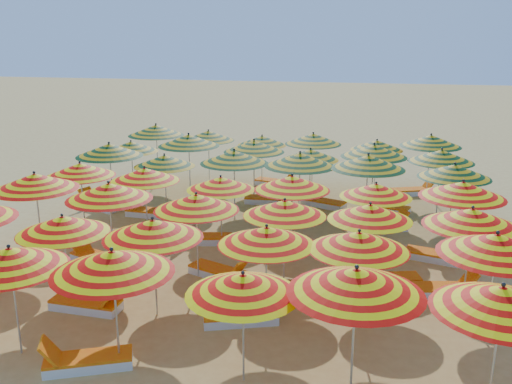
# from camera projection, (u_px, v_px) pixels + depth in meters

# --- Properties ---
(ground) EXTENTS (120.00, 120.00, 0.00)m
(ground) POSITION_uv_depth(u_px,v_px,m) (253.00, 246.00, 17.78)
(ground) COLOR tan
(ground) RESTS_ON ground
(umbrella_1) EXTENTS (2.93, 2.93, 2.41)m
(umbrella_1) POSITION_uv_depth(u_px,v_px,m) (10.00, 258.00, 11.26)
(umbrella_1) COLOR silver
(umbrella_1) RESTS_ON ground
(umbrella_2) EXTENTS (2.90, 2.90, 2.51)m
(umbrella_2) POSITION_uv_depth(u_px,v_px,m) (112.00, 262.00, 10.84)
(umbrella_2) COLOR silver
(umbrella_2) RESTS_ON ground
(umbrella_3) EXTENTS (2.75, 2.75, 2.27)m
(umbrella_3) POSITION_uv_depth(u_px,v_px,m) (243.00, 285.00, 10.37)
(umbrella_3) COLOR silver
(umbrella_3) RESTS_ON ground
(umbrella_4) EXTENTS (2.50, 2.50, 2.57)m
(umbrella_4) POSITION_uv_depth(u_px,v_px,m) (356.00, 281.00, 9.87)
(umbrella_4) COLOR silver
(umbrella_4) RESTS_ON ground
(umbrella_5) EXTENTS (2.82, 2.82, 2.47)m
(umbrella_5) POSITION_uv_depth(u_px,v_px,m) (502.00, 299.00, 9.41)
(umbrella_5) COLOR silver
(umbrella_5) RESTS_ON ground
(umbrella_7) EXTENTS (2.48, 2.48, 2.32)m
(umbrella_7) POSITION_uv_depth(u_px,v_px,m) (63.00, 225.00, 13.45)
(umbrella_7) COLOR silver
(umbrella_7) RESTS_ON ground
(umbrella_8) EXTENTS (2.33, 2.33, 2.43)m
(umbrella_8) POSITION_uv_depth(u_px,v_px,m) (153.00, 229.00, 12.88)
(umbrella_8) COLOR silver
(umbrella_8) RESTS_ON ground
(umbrella_9) EXTENTS (2.29, 2.29, 2.34)m
(umbrella_9) POSITION_uv_depth(u_px,v_px,m) (267.00, 236.00, 12.65)
(umbrella_9) COLOR silver
(umbrella_9) RESTS_ON ground
(umbrella_10) EXTENTS (2.48, 2.48, 2.35)m
(umbrella_10) POSITION_uv_depth(u_px,v_px,m) (359.00, 241.00, 12.32)
(umbrella_10) COLOR silver
(umbrella_10) RESTS_ON ground
(umbrella_11) EXTENTS (2.41, 2.41, 2.53)m
(umbrella_11) POSITION_uv_depth(u_px,v_px,m) (496.00, 245.00, 11.69)
(umbrella_11) COLOR silver
(umbrella_11) RESTS_ON ground
(umbrella_12) EXTENTS (2.51, 2.51, 2.61)m
(umbrella_12) POSITION_uv_depth(u_px,v_px,m) (35.00, 182.00, 16.32)
(umbrella_12) COLOR silver
(umbrella_12) RESTS_ON ground
(umbrella_13) EXTENTS (3.02, 3.02, 2.52)m
(umbrella_13) POSITION_uv_depth(u_px,v_px,m) (109.00, 191.00, 15.61)
(umbrella_13) COLOR silver
(umbrella_13) RESTS_ON ground
(umbrella_14) EXTENTS (2.78, 2.78, 2.40)m
(umbrella_14) POSITION_uv_depth(u_px,v_px,m) (196.00, 202.00, 14.96)
(umbrella_14) COLOR silver
(umbrella_14) RESTS_ON ground
(umbrella_15) EXTENTS (2.42, 2.42, 2.31)m
(umbrella_15) POSITION_uv_depth(u_px,v_px,m) (285.00, 208.00, 14.73)
(umbrella_15) COLOR silver
(umbrella_15) RESTS_ON ground
(umbrella_16) EXTENTS (2.62, 2.62, 2.29)m
(umbrella_16) POSITION_uv_depth(u_px,v_px,m) (370.00, 212.00, 14.44)
(umbrella_16) COLOR silver
(umbrella_16) RESTS_ON ground
(umbrella_17) EXTENTS (2.90, 2.90, 2.46)m
(umbrella_17) POSITION_uv_depth(u_px,v_px,m) (472.00, 218.00, 13.59)
(umbrella_17) COLOR silver
(umbrella_17) RESTS_ON ground
(umbrella_18) EXTENTS (2.44, 2.44, 2.40)m
(umbrella_18) POSITION_uv_depth(u_px,v_px,m) (80.00, 170.00, 18.50)
(umbrella_18) COLOR silver
(umbrella_18) RESTS_ON ground
(umbrella_19) EXTENTS (2.51, 2.51, 2.35)m
(umbrella_19) POSITION_uv_depth(u_px,v_px,m) (145.00, 175.00, 18.05)
(umbrella_19) COLOR silver
(umbrella_19) RESTS_ON ground
(umbrella_20) EXTENTS (2.48, 2.48, 2.23)m
(umbrella_20) POSITION_uv_depth(u_px,v_px,m) (221.00, 183.00, 17.42)
(umbrella_20) COLOR silver
(umbrella_20) RESTS_ON ground
(umbrella_21) EXTENTS (2.38, 2.38, 2.40)m
(umbrella_21) POSITION_uv_depth(u_px,v_px,m) (292.00, 183.00, 16.86)
(umbrella_21) COLOR silver
(umbrella_21) RESTS_ON ground
(umbrella_22) EXTENTS (2.41, 2.41, 2.24)m
(umbrella_22) POSITION_uv_depth(u_px,v_px,m) (376.00, 190.00, 16.63)
(umbrella_22) COLOR silver
(umbrella_22) RESTS_ON ground
(umbrella_23) EXTENTS (3.02, 3.02, 2.52)m
(umbrella_23) POSITION_uv_depth(u_px,v_px,m) (463.00, 190.00, 15.78)
(umbrella_23) COLOR silver
(umbrella_23) RESTS_ON ground
(umbrella_24) EXTENTS (2.91, 2.91, 2.59)m
(umbrella_24) POSITION_uv_depth(u_px,v_px,m) (109.00, 150.00, 20.75)
(umbrella_24) COLOR silver
(umbrella_24) RESTS_ON ground
(umbrella_25) EXTENTS (2.50, 2.50, 2.30)m
(umbrella_25) POSITION_uv_depth(u_px,v_px,m) (165.00, 161.00, 20.15)
(umbrella_25) COLOR silver
(umbrella_25) RESTS_ON ground
(umbrella_26) EXTENTS (2.79, 2.79, 2.54)m
(umbrella_26) POSITION_uv_depth(u_px,v_px,m) (234.00, 157.00, 19.79)
(umbrella_26) COLOR silver
(umbrella_26) RESTS_ON ground
(umbrella_27) EXTENTS (2.81, 2.81, 2.57)m
(umbrella_27) POSITION_uv_depth(u_px,v_px,m) (300.00, 160.00, 19.25)
(umbrella_27) COLOR silver
(umbrella_27) RESTS_ON ground
(umbrella_28) EXTENTS (2.90, 2.90, 2.61)m
(umbrella_28) POSITION_uv_depth(u_px,v_px,m) (368.00, 162.00, 18.75)
(umbrella_28) COLOR silver
(umbrella_28) RESTS_ON ground
(umbrella_29) EXTENTS (2.89, 2.89, 2.45)m
(umbrella_29) POSITION_uv_depth(u_px,v_px,m) (455.00, 171.00, 18.11)
(umbrella_29) COLOR silver
(umbrella_29) RESTS_ON ground
(umbrella_30) EXTENTS (2.21, 2.21, 2.28)m
(umbrella_30) POSITION_uv_depth(u_px,v_px,m) (131.00, 147.00, 22.75)
(umbrella_30) COLOR silver
(umbrella_30) RESTS_ON ground
(umbrella_31) EXTENTS (2.57, 2.57, 2.60)m
(umbrella_31) POSITION_uv_depth(u_px,v_px,m) (189.00, 140.00, 22.52)
(umbrella_31) COLOR silver
(umbrella_31) RESTS_ON ground
(umbrella_32) EXTENTS (2.47, 2.47, 2.49)m
(umbrella_32) POSITION_uv_depth(u_px,v_px,m) (254.00, 146.00, 21.86)
(umbrella_32) COLOR silver
(umbrella_32) RESTS_ON ground
(umbrella_33) EXTENTS (2.46, 2.46, 2.25)m
(umbrella_33) POSITION_uv_depth(u_px,v_px,m) (311.00, 154.00, 21.40)
(umbrella_33) COLOR silver
(umbrella_33) RESTS_ON ground
(umbrella_34) EXTENTS (3.14, 3.14, 2.56)m
(umbrella_34) POSITION_uv_depth(u_px,v_px,m) (374.00, 151.00, 20.74)
(umbrella_34) COLOR silver
(umbrella_34) RESTS_ON ground
(umbrella_35) EXTENTS (2.87, 2.87, 2.47)m
(umbrella_35) POSITION_uv_depth(u_px,v_px,m) (441.00, 156.00, 20.25)
(umbrella_35) COLOR silver
(umbrella_35) RESTS_ON ground
(umbrella_36) EXTENTS (2.50, 2.50, 2.60)m
(umbrella_36) POSITION_uv_depth(u_px,v_px,m) (156.00, 130.00, 24.83)
(umbrella_36) COLOR silver
(umbrella_36) RESTS_ON ground
(umbrella_37) EXTENTS (2.68, 2.68, 2.39)m
(umbrella_37) POSITION_uv_depth(u_px,v_px,m) (208.00, 136.00, 24.60)
(umbrella_37) COLOR silver
(umbrella_37) RESTS_ON ground
(umbrella_38) EXTENTS (2.52, 2.52, 2.23)m
(umbrella_38) POSITION_uv_depth(u_px,v_px,m) (262.00, 141.00, 24.24)
(umbrella_38) COLOR silver
(umbrella_38) RESTS_ON ground
(umbrella_39) EXTENTS (2.63, 2.63, 2.48)m
(umbrella_39) POSITION_uv_depth(u_px,v_px,m) (313.00, 139.00, 23.43)
(umbrella_39) COLOR silver
(umbrella_39) RESTS_ON ground
(umbrella_40) EXTENTS (2.57, 2.57, 2.25)m
(umbrella_40) POSITION_uv_depth(u_px,v_px,m) (377.00, 145.00, 23.17)
(umbrella_40) COLOR silver
(umbrella_40) RESTS_ON ground
(umbrella_41) EXTENTS (2.73, 2.73, 2.57)m
(umbrella_41) POSITION_uv_depth(u_px,v_px,m) (431.00, 141.00, 22.61)
(umbrella_41) COLOR silver
(umbrella_41) RESTS_ON ground
(lounger_0) EXTENTS (1.82, 1.23, 0.69)m
(lounger_0) POSITION_uv_depth(u_px,v_px,m) (86.00, 361.00, 11.28)
(lounger_0) COLOR white
(lounger_0) RESTS_ON ground
(lounger_3) EXTENTS (1.76, 0.67, 0.69)m
(lounger_3) POSITION_uv_depth(u_px,v_px,m) (88.00, 304.00, 13.63)
(lounger_3) COLOR white
(lounger_3) RESTS_ON ground
(lounger_4) EXTENTS (1.83, 1.13, 0.69)m
(lounger_4) POSITION_uv_depth(u_px,v_px,m) (243.00, 316.00, 13.05)
(lounger_4) COLOR white
(lounger_4) RESTS_ON ground
(lounger_5) EXTENTS (1.83, 1.15, 0.69)m
(lounger_5) POSITION_uv_depth(u_px,v_px,m) (97.00, 258.00, 16.39)
(lounger_5) COLOR white
(lounger_5) RESTS_ON ground
(lounger_6) EXTENTS (1.82, 1.19, 0.69)m
(lounger_6) POSITION_uv_depth(u_px,v_px,m) (220.00, 272.00, 15.44)
(lounger_6) COLOR white
(lounger_6) RESTS_ON ground
(lounger_7) EXTENTS (1.83, 1.04, 0.69)m
(lounger_7) POSITION_uv_depth(u_px,v_px,m) (386.00, 280.00, 14.96)
(lounger_7) COLOR white
(lounger_7) RESTS_ON ground
(lounger_8) EXTENTS (1.81, 0.89, 0.69)m
(lounger_8) POSITION_uv_depth(u_px,v_px,m) (442.00, 290.00, 14.39)
(lounger_8) COLOR white
(lounger_8) RESTS_ON ground
(lounger_9) EXTENTS (1.81, 0.92, 0.69)m
(lounger_9) POSITION_uv_depth(u_px,v_px,m) (203.00, 238.00, 17.96)
(lounger_9) COLOR white
(lounger_9) RESTS_ON ground
(lounger_10) EXTENTS (1.82, 1.03, 0.69)m
(lounger_10) POSITION_uv_depth(u_px,v_px,m) (437.00, 256.00, 16.56)
(lounger_10) COLOR white
(lounger_10) RESTS_ON ground
(lounger_11) EXTENTS (1.82, 1.19, 0.69)m
(lounger_11) POSITION_uv_depth(u_px,v_px,m) (99.00, 205.00, 21.47)
(lounger_11) COLOR white
(lounger_11) RESTS_ON ground
(lounger_12) EXTENTS (1.76, 0.68, 0.69)m
(lounger_12) POSITION_uv_depth(u_px,v_px,m) (149.00, 212.00, 20.56)
(lounger_12) COLOR white
(lounger_12) RESTS_ON ground
(lounger_13) EXTENTS (1.82, 1.21, 0.69)m
(lounger_13) POSITION_uv_depth(u_px,v_px,m) (383.00, 226.00, 19.10)
(lounger_13) COLOR white
(lounger_13) RESTS_ON ground
(lounger_14) EXTENTS (1.77, 0.71, 0.69)m
(lounger_14) POSITION_uv_depth(u_px,v_px,m) (268.00, 199.00, 22.13)
(lounger_14) COLOR white
(lounger_14) RESTS_ON ground
(lounger_15) EXTENTS (1.82, 1.17, 0.69)m
(lounger_15) POSITION_uv_depth(u_px,v_px,m) (322.00, 202.00, 21.74)
(lounger_15) COLOR white
(lounger_15) RESTS_ON ground
(lounger_16) EXTENTS (1.83, 1.09, 0.69)m
(lounger_16) POSITION_uv_depth(u_px,v_px,m) (385.00, 208.00, 21.09)
(lounger_16) COLOR white
(lounger_16) RESTS_ON ground
(lounger_17) EXTENTS (1.83, 1.04, 0.69)m
(lounger_17) POSITION_uv_depth(u_px,v_px,m) (275.00, 183.00, 24.58)
(lounger_17) COLOR white
(lounger_17) RESTS_ON ground
(lounger_18) EXTENTS (1.83, 1.16, 0.69)m
(lounger_18) POSITION_uv_depth(u_px,v_px,m) (414.00, 191.00, 23.28)
(lounger_18) COLOR white
(lounger_18) RESTS_ON ground
(beachgoer_b) EXTENTS (0.73, 0.85, 1.50)m
(beachgoer_b) POSITION_uv_depth(u_px,v_px,m) (368.00, 222.00, 17.68)
(beachgoer_b) COLOR tan
(beachgoer_b) RESTS_ON ground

